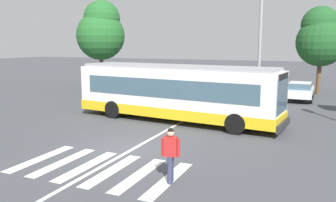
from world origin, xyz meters
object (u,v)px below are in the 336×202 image
at_px(twin_arm_street_lamp, 260,30).
at_px(parked_car_charcoal, 169,84).
at_px(parked_car_champagne, 262,88).
at_px(background_tree_right, 321,37).
at_px(background_tree_left, 101,31).
at_px(parked_car_blue, 228,87).
at_px(parked_car_white, 300,90).
at_px(parked_car_red, 196,85).
at_px(city_transit_bus, 176,92).
at_px(pedestrian_crossing_street, 171,152).

bearing_deg(twin_arm_street_lamp, parked_car_charcoal, 147.91).
bearing_deg(parked_car_champagne, twin_arm_street_lamp, -84.10).
distance_m(parked_car_charcoal, background_tree_right, 13.24).
bearing_deg(background_tree_left, parked_car_blue, -1.72).
relative_size(parked_car_white, background_tree_left, 0.55).
relative_size(parked_car_red, parked_car_white, 1.00).
height_order(parked_car_charcoal, parked_car_blue, same).
bearing_deg(parked_car_red, city_transit_bus, -77.06).
bearing_deg(parked_car_red, parked_car_blue, 3.44).
distance_m(parked_car_charcoal, background_tree_left, 8.52).
distance_m(parked_car_white, twin_arm_street_lamp, 7.24).
xyz_separation_m(parked_car_red, twin_arm_street_lamp, (5.95, -5.11, 4.26)).
bearing_deg(background_tree_left, pedestrian_crossing_street, -51.03).
bearing_deg(twin_arm_street_lamp, parked_car_white, 67.09).
bearing_deg(parked_car_charcoal, parked_car_white, 0.27).
relative_size(parked_car_champagne, twin_arm_street_lamp, 0.56).
distance_m(parked_car_charcoal, parked_car_champagne, 7.95).
distance_m(twin_arm_street_lamp, background_tree_right, 9.96).
xyz_separation_m(parked_car_champagne, parked_car_white, (2.84, -0.09, 0.00)).
xyz_separation_m(parked_car_blue, background_tree_left, (-12.41, 0.37, 4.66)).
bearing_deg(parked_car_blue, pedestrian_crossing_street, -81.45).
distance_m(city_transit_bus, parked_car_red, 10.39).
bearing_deg(parked_car_blue, background_tree_left, 178.28).
xyz_separation_m(pedestrian_crossing_street, parked_car_blue, (-2.76, 18.38, -0.20)).
bearing_deg(background_tree_right, city_transit_bus, -116.32).
bearing_deg(twin_arm_street_lamp, pedestrian_crossing_street, -92.04).
bearing_deg(parked_car_charcoal, background_tree_left, 177.55).
bearing_deg(city_transit_bus, parked_car_white, 60.32).
relative_size(parked_car_charcoal, background_tree_right, 0.63).
xyz_separation_m(parked_car_blue, twin_arm_street_lamp, (3.23, -5.27, 4.26)).
relative_size(pedestrian_crossing_street, parked_car_white, 0.38).
height_order(parked_car_champagne, parked_car_white, same).
height_order(parked_car_charcoal, parked_car_white, same).
bearing_deg(parked_car_champagne, background_tree_left, 179.39).
xyz_separation_m(city_transit_bus, pedestrian_crossing_street, (3.17, -8.12, -0.62)).
bearing_deg(parked_car_red, parked_car_charcoal, 174.80).
relative_size(background_tree_left, background_tree_right, 1.13).
distance_m(city_transit_bus, parked_car_charcoal, 11.45).
bearing_deg(parked_car_blue, twin_arm_street_lamp, -58.51).
bearing_deg(background_tree_left, city_transit_bus, -41.53).
xyz_separation_m(parked_car_champagne, twin_arm_street_lamp, (0.57, -5.48, 4.26)).
bearing_deg(parked_car_red, parked_car_champagne, 3.99).
relative_size(city_transit_bus, parked_car_charcoal, 2.57).
bearing_deg(background_tree_right, twin_arm_street_lamp, -110.29).
bearing_deg(parked_car_charcoal, twin_arm_street_lamp, -32.09).
relative_size(city_transit_bus, parked_car_champagne, 2.59).
relative_size(pedestrian_crossing_street, twin_arm_street_lamp, 0.21).
bearing_deg(city_transit_bus, pedestrian_crossing_street, -68.69).
bearing_deg(parked_car_red, background_tree_left, 176.82).
bearing_deg(parked_car_white, parked_car_champagne, 178.15).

